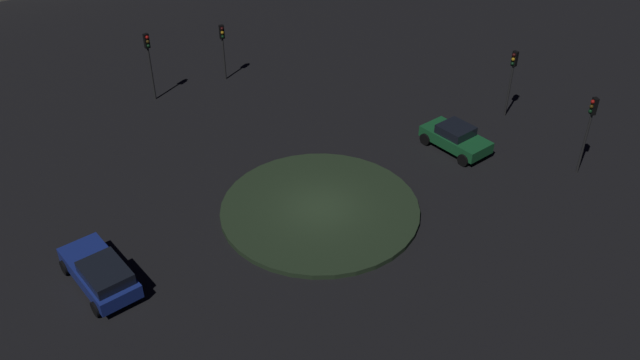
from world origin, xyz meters
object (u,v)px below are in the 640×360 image
at_px(car_blue, 101,273).
at_px(traffic_light_west_near, 590,121).
at_px(traffic_light_south, 223,41).
at_px(traffic_light_west, 512,71).
at_px(traffic_light_southeast, 149,54).
at_px(car_green, 456,137).

height_order(car_blue, traffic_light_west_near, traffic_light_west_near).
distance_m(traffic_light_south, traffic_light_west_near, 22.74).
height_order(traffic_light_west, traffic_light_west_near, traffic_light_west_near).
bearing_deg(traffic_light_south, traffic_light_southeast, -79.05).
distance_m(car_green, traffic_light_west, 5.72).
height_order(car_green, traffic_light_west_near, traffic_light_west_near).
height_order(traffic_light_west, traffic_light_southeast, traffic_light_southeast).
bearing_deg(car_blue, traffic_light_west, -93.58).
bearing_deg(car_green, traffic_light_west_near, 30.05).
bearing_deg(traffic_light_west, car_blue, -4.46).
relative_size(traffic_light_south, traffic_light_west_near, 0.85).
bearing_deg(traffic_light_south, car_blue, -31.96).
bearing_deg(traffic_light_west_near, traffic_light_west, -82.14).
bearing_deg(traffic_light_west_near, traffic_light_southeast, -32.87).
bearing_deg(traffic_light_southeast, traffic_light_south, 82.64).
relative_size(car_blue, traffic_light_west, 1.15).
distance_m(car_green, traffic_light_south, 16.41).
relative_size(car_green, traffic_light_west_near, 0.96).
distance_m(car_blue, traffic_light_southeast, 17.05).
xyz_separation_m(traffic_light_southeast, traffic_light_west_near, (-20.08, 15.49, 0.04)).
height_order(car_green, traffic_light_west, traffic_light_west).
height_order(car_green, traffic_light_southeast, traffic_light_southeast).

